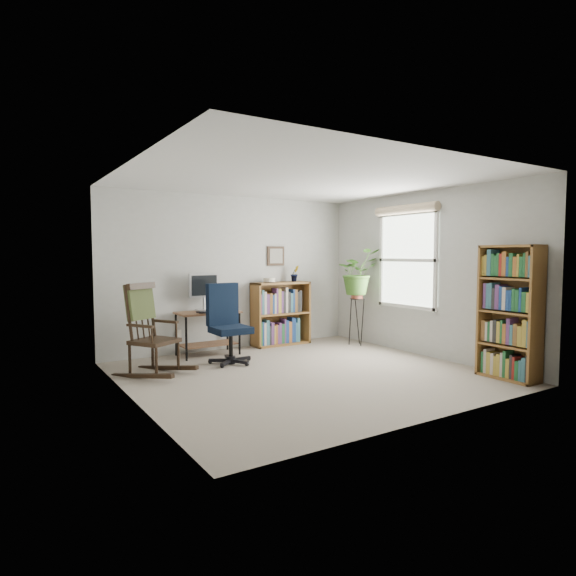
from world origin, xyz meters
TOP-DOWN VIEW (x-y plane):
  - floor at (0.00, 0.00)m, footprint 4.20×4.00m
  - ceiling at (0.00, 0.00)m, footprint 4.20×4.00m
  - wall_back at (0.00, 2.00)m, footprint 4.20×0.00m
  - wall_front at (0.00, -2.00)m, footprint 4.20×0.00m
  - wall_left at (-2.10, 0.00)m, footprint 0.00×4.00m
  - wall_right at (2.10, 0.00)m, footprint 0.00×4.00m
  - window at (2.06, 0.30)m, footprint 0.12×1.20m
  - desk at (-0.58, 1.70)m, footprint 0.90×0.49m
  - monitor at (-0.58, 1.84)m, footprint 0.46×0.16m
  - keyboard at (-0.58, 1.58)m, footprint 0.40×0.15m
  - office_chair at (-0.53, 1.01)m, footprint 0.66×0.66m
  - rocking_chair at (-1.60, 0.95)m, footprint 1.03×1.16m
  - low_bookshelf at (0.76, 1.82)m, footprint 0.98×0.33m
  - tall_bookshelf at (1.92, -1.49)m, footprint 0.30×0.70m
  - plant_stand at (1.80, 1.14)m, footprint 0.30×0.30m
  - spider_plant at (1.80, 1.14)m, footprint 1.69×1.88m
  - potted_plant_small at (1.04, 1.83)m, footprint 0.13×0.24m
  - framed_picture at (0.76, 1.97)m, footprint 0.32×0.04m

SIDE VIEW (x-z plane):
  - floor at x=0.00m, z-range 0.00..0.00m
  - desk at x=-0.58m, z-range 0.00..0.65m
  - plant_stand at x=1.80m, z-range 0.00..0.90m
  - low_bookshelf at x=0.76m, z-range 0.00..1.03m
  - office_chair at x=-0.53m, z-range 0.00..1.11m
  - rocking_chair at x=-1.60m, z-range 0.00..1.16m
  - keyboard at x=-0.58m, z-range 0.65..0.67m
  - tall_bookshelf at x=1.92m, z-range 0.00..1.60m
  - monitor at x=-0.58m, z-range 0.65..1.21m
  - potted_plant_small at x=1.04m, z-range 1.03..1.14m
  - wall_back at x=0.00m, z-range 0.00..2.40m
  - wall_front at x=0.00m, z-range 0.00..2.40m
  - wall_left at x=-2.10m, z-range 0.00..2.40m
  - wall_right at x=2.10m, z-range 0.00..2.40m
  - window at x=2.06m, z-range 0.65..2.15m
  - framed_picture at x=0.76m, z-range 1.30..1.62m
  - spider_plant at x=1.80m, z-range 0.83..2.29m
  - ceiling at x=0.00m, z-range 2.40..2.40m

